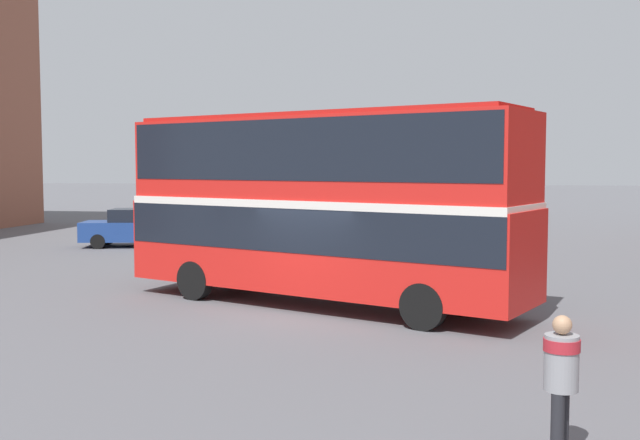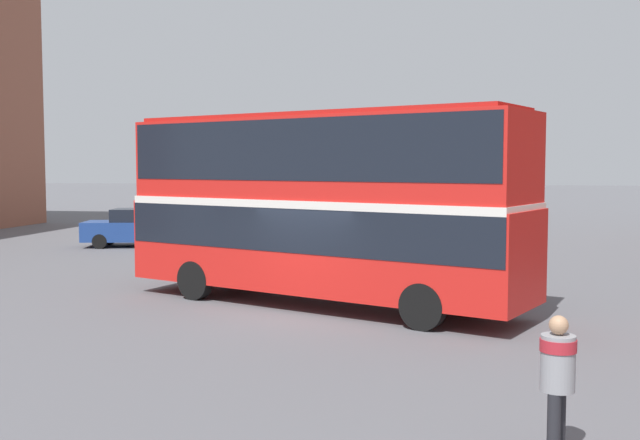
% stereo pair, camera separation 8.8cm
% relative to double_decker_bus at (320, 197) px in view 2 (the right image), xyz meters
% --- Properties ---
extents(ground_plane, '(240.00, 240.00, 0.00)m').
position_rel_double_decker_bus_xyz_m(ground_plane, '(-0.21, -1.15, -2.77)').
color(ground_plane, '#5B5B60').
extents(double_decker_bus, '(10.85, 6.70, 4.84)m').
position_rel_double_decker_bus_xyz_m(double_decker_bus, '(0.00, 0.00, 0.00)').
color(double_decker_bus, red).
rests_on(double_decker_bus, ground_plane).
extents(pedestrian_foreground, '(0.56, 0.56, 1.77)m').
position_rel_double_decker_bus_xyz_m(pedestrian_foreground, '(4.51, -9.37, -1.68)').
color(pedestrian_foreground, '#232328').
rests_on(pedestrian_foreground, ground_plane).
extents(parked_car_kerb_far, '(4.73, 2.68, 1.66)m').
position_rel_double_decker_bus_xyz_m(parked_car_kerb_far, '(-10.23, 12.22, -1.93)').
color(parked_car_kerb_far, navy).
rests_on(parked_car_kerb_far, ground_plane).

